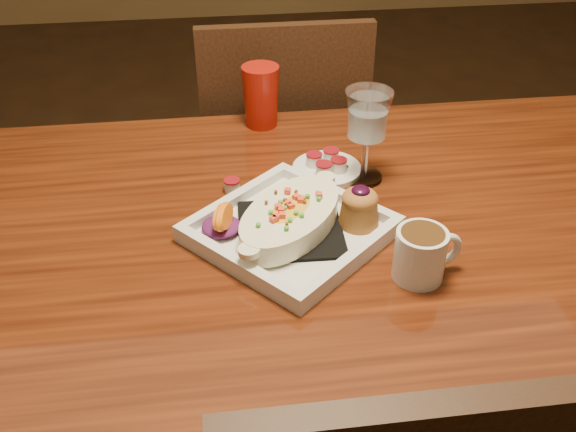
{
  "coord_description": "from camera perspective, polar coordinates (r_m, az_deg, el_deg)",
  "views": [
    {
      "loc": [
        -0.17,
        -0.86,
        1.39
      ],
      "look_at": [
        -0.06,
        0.02,
        0.77
      ],
      "focal_mm": 40.0,
      "sensor_mm": 36.0,
      "label": 1
    }
  ],
  "objects": [
    {
      "name": "saucer",
      "position": [
        1.23,
        3.44,
        4.37
      ],
      "size": [
        0.13,
        0.13,
        0.09
      ],
      "color": "silver",
      "rests_on": "table"
    },
    {
      "name": "chair_far",
      "position": [
        1.73,
        -0.68,
        4.6
      ],
      "size": [
        0.42,
        0.42,
        0.93
      ],
      "rotation": [
        0.0,
        0.0,
        3.14
      ],
      "color": "black",
      "rests_on": "floor"
    },
    {
      "name": "creamer_loose",
      "position": [
        1.17,
        -5.0,
        2.73
      ],
      "size": [
        0.03,
        0.03,
        0.02
      ],
      "color": "silver",
      "rests_on": "table"
    },
    {
      "name": "coffee_mug",
      "position": [
        0.98,
        11.81,
        -3.2
      ],
      "size": [
        0.11,
        0.08,
        0.08
      ],
      "rotation": [
        0.0,
        0.0,
        0.19
      ],
      "color": "silver",
      "rests_on": "table"
    },
    {
      "name": "table",
      "position": [
        1.14,
        3.06,
        -5.05
      ],
      "size": [
        1.5,
        0.9,
        0.75
      ],
      "color": "#67290E",
      "rests_on": "floor"
    },
    {
      "name": "plate",
      "position": [
        1.05,
        0.69,
        -0.47
      ],
      "size": [
        0.38,
        0.38,
        0.08
      ],
      "rotation": [
        0.0,
        0.0,
        0.73
      ],
      "color": "silver",
      "rests_on": "table"
    },
    {
      "name": "goblet",
      "position": [
        1.16,
        7.09,
        8.47
      ],
      "size": [
        0.09,
        0.09,
        0.18
      ],
      "color": "silver",
      "rests_on": "table"
    },
    {
      "name": "red_tumbler",
      "position": [
        1.38,
        -2.42,
        10.57
      ],
      "size": [
        0.08,
        0.08,
        0.13
      ],
      "primitive_type": "cone",
      "color": "#9F150B",
      "rests_on": "table"
    }
  ]
}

